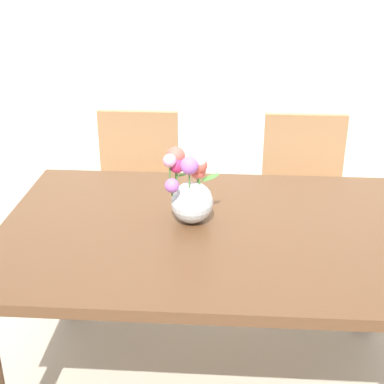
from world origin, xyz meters
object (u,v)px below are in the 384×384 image
at_px(chair_left, 137,186).
at_px(chair_right, 303,191).
at_px(flower_vase, 190,191).
at_px(dining_table, 215,248).

xyz_separation_m(chair_left, chair_right, (0.87, 0.00, 0.00)).
relative_size(chair_left, flower_vase, 3.27).
distance_m(dining_table, chair_left, 0.97).
bearing_deg(dining_table, flower_vase, 154.55).
height_order(chair_right, flower_vase, flower_vase).
bearing_deg(dining_table, chair_right, 63.05).
distance_m(chair_left, flower_vase, 0.94).
bearing_deg(chair_right, flower_vase, 56.74).
bearing_deg(chair_right, dining_table, 63.05).
bearing_deg(chair_left, dining_table, 116.95).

